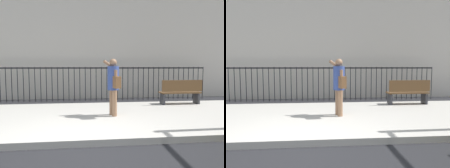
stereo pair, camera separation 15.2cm
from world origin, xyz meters
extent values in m
plane|color=black|center=(0.00, 0.00, 0.00)|extent=(60.00, 60.00, 0.00)
cube|color=#B2ADA3|center=(0.00, 2.20, 0.07)|extent=(28.00, 4.40, 0.15)
cube|color=beige|center=(0.00, 8.50, 4.60)|extent=(28.00, 4.00, 9.20)
cube|color=black|center=(0.00, 5.90, 1.55)|extent=(12.00, 0.04, 0.06)
cylinder|color=black|center=(-3.70, 5.90, 0.80)|extent=(0.03, 0.03, 1.60)
cylinder|color=black|center=(-3.45, 5.90, 0.80)|extent=(0.03, 0.03, 1.60)
cylinder|color=black|center=(-3.19, 5.90, 0.80)|extent=(0.03, 0.03, 1.60)
cylinder|color=black|center=(-2.94, 5.90, 0.80)|extent=(0.03, 0.03, 1.60)
cylinder|color=black|center=(-2.68, 5.90, 0.80)|extent=(0.03, 0.03, 1.60)
cylinder|color=black|center=(-2.43, 5.90, 0.80)|extent=(0.03, 0.03, 1.60)
cylinder|color=black|center=(-2.17, 5.90, 0.80)|extent=(0.03, 0.03, 1.60)
cylinder|color=black|center=(-1.91, 5.90, 0.80)|extent=(0.03, 0.03, 1.60)
cylinder|color=black|center=(-1.66, 5.90, 0.80)|extent=(0.03, 0.03, 1.60)
cylinder|color=black|center=(-1.40, 5.90, 0.80)|extent=(0.03, 0.03, 1.60)
cylinder|color=black|center=(-1.15, 5.90, 0.80)|extent=(0.03, 0.03, 1.60)
cylinder|color=black|center=(-0.89, 5.90, 0.80)|extent=(0.03, 0.03, 1.60)
cylinder|color=black|center=(-0.64, 5.90, 0.80)|extent=(0.03, 0.03, 1.60)
cylinder|color=black|center=(-0.38, 5.90, 0.80)|extent=(0.03, 0.03, 1.60)
cylinder|color=black|center=(-0.13, 5.90, 0.80)|extent=(0.03, 0.03, 1.60)
cylinder|color=black|center=(0.13, 5.90, 0.80)|extent=(0.03, 0.03, 1.60)
cylinder|color=black|center=(0.38, 5.90, 0.80)|extent=(0.03, 0.03, 1.60)
cylinder|color=black|center=(0.64, 5.90, 0.80)|extent=(0.03, 0.03, 1.60)
cylinder|color=black|center=(0.89, 5.90, 0.80)|extent=(0.03, 0.03, 1.60)
cylinder|color=black|center=(1.15, 5.90, 0.80)|extent=(0.03, 0.03, 1.60)
cylinder|color=black|center=(1.40, 5.90, 0.80)|extent=(0.03, 0.03, 1.60)
cylinder|color=black|center=(1.66, 5.90, 0.80)|extent=(0.03, 0.03, 1.60)
cylinder|color=black|center=(1.91, 5.90, 0.80)|extent=(0.03, 0.03, 1.60)
cylinder|color=black|center=(2.17, 5.90, 0.80)|extent=(0.03, 0.03, 1.60)
cylinder|color=black|center=(2.43, 5.90, 0.80)|extent=(0.03, 0.03, 1.60)
cylinder|color=black|center=(2.68, 5.90, 0.80)|extent=(0.03, 0.03, 1.60)
cylinder|color=black|center=(2.94, 5.90, 0.80)|extent=(0.03, 0.03, 1.60)
cylinder|color=black|center=(3.19, 5.90, 0.80)|extent=(0.03, 0.03, 1.60)
cylinder|color=black|center=(3.45, 5.90, 0.80)|extent=(0.03, 0.03, 1.60)
cylinder|color=black|center=(3.70, 5.90, 0.80)|extent=(0.03, 0.03, 1.60)
cylinder|color=black|center=(3.96, 5.90, 0.80)|extent=(0.03, 0.03, 1.60)
cylinder|color=black|center=(4.21, 5.90, 0.80)|extent=(0.03, 0.03, 1.60)
cylinder|color=black|center=(4.47, 5.90, 0.80)|extent=(0.03, 0.03, 1.60)
cylinder|color=black|center=(4.72, 5.90, 0.80)|extent=(0.03, 0.03, 1.60)
cylinder|color=black|center=(4.98, 5.90, 0.80)|extent=(0.03, 0.03, 1.60)
cylinder|color=black|center=(5.23, 5.90, 0.80)|extent=(0.03, 0.03, 1.60)
cylinder|color=black|center=(5.49, 5.90, 0.80)|extent=(0.03, 0.03, 1.60)
cylinder|color=black|center=(5.74, 5.90, 0.80)|extent=(0.03, 0.03, 1.60)
cylinder|color=black|center=(6.00, 5.90, 0.80)|extent=(0.03, 0.03, 1.60)
cylinder|color=#936B4C|center=(0.96, 2.19, 0.54)|extent=(0.15, 0.15, 0.77)
cylinder|color=#936B4C|center=(1.01, 1.99, 0.54)|extent=(0.15, 0.15, 0.77)
cylinder|color=#33478C|center=(0.99, 2.09, 1.28)|extent=(0.42, 0.42, 0.71)
sphere|color=#936B4C|center=(0.99, 2.09, 1.74)|extent=(0.22, 0.22, 0.22)
cylinder|color=#936B4C|center=(0.93, 2.28, 1.63)|extent=(0.50, 0.22, 0.38)
cylinder|color=#936B4C|center=(1.04, 1.90, 1.26)|extent=(0.09, 0.09, 0.54)
cube|color=black|center=(1.01, 2.25, 1.72)|extent=(0.03, 0.07, 0.15)
cube|color=brown|center=(1.06, 1.84, 1.17)|extent=(0.23, 0.31, 0.34)
cube|color=brown|center=(3.85, 3.78, 0.60)|extent=(1.60, 0.45, 0.05)
cube|color=brown|center=(3.85, 3.59, 0.88)|extent=(1.60, 0.06, 0.44)
cube|color=#333338|center=(3.15, 3.78, 0.35)|extent=(0.08, 0.41, 0.40)
cube|color=#333338|center=(4.55, 3.78, 0.35)|extent=(0.08, 0.41, 0.40)
camera|label=1|loc=(0.22, -4.16, 1.62)|focal=34.08mm
camera|label=2|loc=(0.38, -4.18, 1.62)|focal=34.08mm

